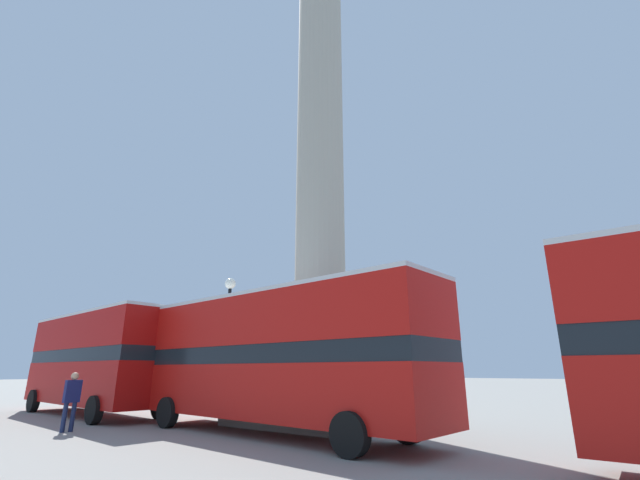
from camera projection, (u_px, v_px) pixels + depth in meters
name	position (u px, v px, depth m)	size (l,w,h in m)	color
ground_plane	(320.00, 424.00, 15.74)	(200.00, 200.00, 0.00)	gray
monument_column	(320.00, 188.00, 18.50)	(5.22, 5.22, 24.96)	#A39E8E
bus_b	(275.00, 354.00, 13.66)	(11.54, 3.63, 4.28)	#B7140F
bus_c	(99.00, 358.00, 19.37)	(10.41, 3.63, 4.37)	#A80F0C
equestrian_statue	(236.00, 370.00, 25.53)	(3.38, 2.57, 6.27)	#A39E8E
street_lamp	(227.00, 334.00, 17.43)	(0.45, 0.45, 5.62)	black
pedestrian_near_lamp	(72.00, 397.00, 13.91)	(0.24, 0.49, 1.82)	#192347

